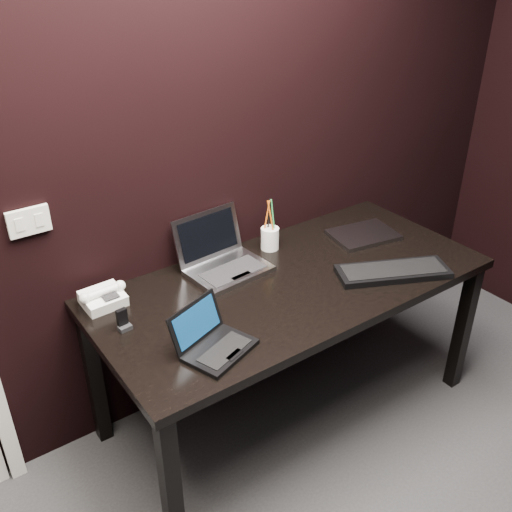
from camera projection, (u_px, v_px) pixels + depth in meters
wall_back at (176, 141)px, 2.28m from camera, size 4.00×0.00×4.00m
wall_switch at (29, 221)px, 2.05m from camera, size 0.15×0.02×0.10m
desk at (292, 294)px, 2.47m from camera, size 1.70×0.80×0.74m
netbook at (213, 342)px, 2.00m from camera, size 0.30×0.29×0.16m
silver_laptop at (223, 261)px, 2.48m from camera, size 0.36×0.33×0.23m
ext_keyboard at (393, 271)px, 2.45m from camera, size 0.51×0.36×0.03m
closed_laptop at (363, 235)px, 2.76m from camera, size 0.34×0.27×0.02m
desk_phone at (103, 298)px, 2.24m from camera, size 0.19×0.15×0.09m
mobile_phone at (123, 322)px, 2.11m from camera, size 0.05×0.04×0.08m
pen_cup at (270, 237)px, 2.64m from camera, size 0.09×0.09×0.25m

